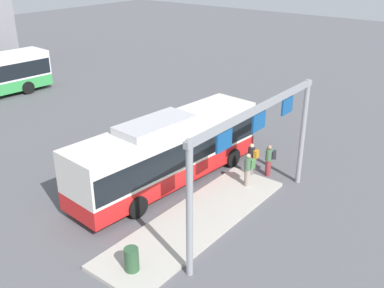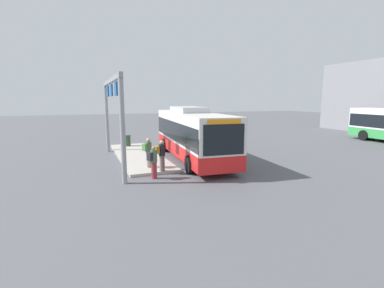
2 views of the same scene
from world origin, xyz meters
name	(u,v)px [view 1 (image 1 of 2)]	position (x,y,z in m)	size (l,w,h in m)	color
ground_plane	(169,182)	(0.00, 0.00, 0.00)	(120.00, 120.00, 0.00)	#56565B
platform_curb	(197,220)	(-1.92, -3.20, 0.08)	(10.00, 2.80, 0.16)	#B2ADA3
bus_main	(168,149)	(-0.01, 0.00, 1.81)	(10.79, 3.36, 3.46)	red
person_boarding	(248,169)	(1.86, -3.37, 1.05)	(0.51, 0.60, 1.67)	gray
person_waiting_near	(269,160)	(3.64, -3.51, 0.89)	(0.51, 0.60, 1.67)	maroon
person_waiting_mid	(252,158)	(2.94, -2.90, 1.05)	(0.35, 0.53, 1.67)	slate
platform_sign_gantry	(258,140)	(-0.38, -5.00, 3.74)	(9.01, 0.24, 5.20)	gray
trash_bin	(132,259)	(-5.91, -3.37, 0.61)	(0.52, 0.52, 0.90)	#2D5133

